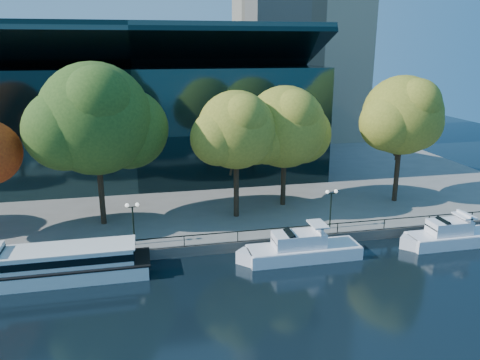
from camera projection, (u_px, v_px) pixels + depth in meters
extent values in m
plane|color=black|center=(188.00, 272.00, 40.05)|extent=(160.00, 160.00, 0.00)
cube|color=slate|center=(164.00, 164.00, 74.20)|extent=(90.00, 67.00, 1.00)
cube|color=#47443F|center=(185.00, 252.00, 42.77)|extent=(90.00, 0.25, 1.00)
cube|color=black|center=(184.00, 236.00, 42.56)|extent=(88.20, 0.08, 0.08)
cube|color=black|center=(184.00, 241.00, 42.70)|extent=(0.07, 0.07, 0.90)
cube|color=black|center=(135.00, 123.00, 67.09)|extent=(50.00, 24.00, 16.00)
cube|color=black|center=(131.00, 55.00, 60.71)|extent=(50.00, 17.14, 7.86)
cube|color=white|center=(53.00, 272.00, 38.60)|extent=(15.55, 3.78, 1.22)
cube|color=black|center=(52.00, 265.00, 38.42)|extent=(15.86, 3.85, 0.13)
cube|color=white|center=(58.00, 257.00, 38.34)|extent=(12.13, 3.10, 1.33)
cube|color=black|center=(58.00, 256.00, 38.33)|extent=(12.29, 3.17, 0.61)
cube|color=white|center=(57.00, 249.00, 38.14)|extent=(12.44, 3.25, 0.11)
cube|color=white|center=(304.00, 252.00, 42.40)|extent=(10.28, 2.94, 1.17)
cube|color=white|center=(249.00, 258.00, 41.36)|extent=(2.25, 2.25, 1.17)
cube|color=white|center=(304.00, 246.00, 42.23)|extent=(10.07, 2.88, 0.08)
cube|color=white|center=(299.00, 239.00, 41.93)|extent=(4.63, 2.20, 1.27)
cube|color=black|center=(285.00, 240.00, 41.63)|extent=(2.02, 2.11, 1.60)
cube|color=white|center=(318.00, 228.00, 42.03)|extent=(0.24, 2.29, 0.78)
cube|color=white|center=(318.00, 224.00, 41.92)|extent=(1.37, 2.29, 0.15)
cube|color=white|center=(452.00, 239.00, 45.33)|extent=(8.79, 2.73, 1.17)
cube|color=white|center=(411.00, 243.00, 44.44)|extent=(2.15, 2.15, 1.17)
cube|color=white|center=(452.00, 233.00, 45.17)|extent=(8.61, 2.68, 0.08)
cube|color=white|center=(449.00, 227.00, 44.88)|extent=(3.95, 2.05, 1.27)
cube|color=black|center=(439.00, 227.00, 44.62)|extent=(1.79, 1.97, 1.48)
cube|color=white|center=(464.00, 217.00, 44.93)|extent=(0.24, 2.13, 0.78)
cube|color=white|center=(464.00, 216.00, 44.90)|extent=(1.37, 2.13, 0.15)
cylinder|color=black|center=(101.00, 183.00, 47.02)|extent=(0.56, 0.56, 8.65)
cylinder|color=black|center=(103.00, 150.00, 46.37)|extent=(1.32, 2.03, 4.31)
cylinder|color=black|center=(94.00, 154.00, 45.81)|extent=(1.21, 1.38, 3.86)
sphere|color=#2B4B17|center=(95.00, 119.00, 45.23)|extent=(10.94, 10.94, 10.94)
sphere|color=#2B4B17|center=(128.00, 129.00, 47.76)|extent=(8.20, 8.20, 8.20)
sphere|color=#2B4B17|center=(65.00, 130.00, 43.88)|extent=(7.66, 7.66, 7.66)
sphere|color=#2B4B17|center=(98.00, 101.00, 42.76)|extent=(6.56, 6.56, 6.56)
cylinder|color=black|center=(236.00, 183.00, 49.31)|extent=(0.56, 0.56, 7.48)
cylinder|color=black|center=(241.00, 155.00, 48.79)|extent=(1.19, 1.80, 3.74)
cylinder|color=black|center=(233.00, 159.00, 48.21)|extent=(1.09, 1.24, 3.35)
sphere|color=olive|center=(236.00, 130.00, 47.76)|extent=(8.06, 8.06, 8.06)
sphere|color=olive|center=(254.00, 137.00, 49.63)|extent=(6.04, 6.04, 6.04)
sphere|color=olive|center=(218.00, 138.00, 46.76)|extent=(5.64, 5.64, 5.64)
sphere|color=olive|center=(243.00, 118.00, 45.94)|extent=(4.83, 4.83, 4.83)
cylinder|color=black|center=(284.00, 174.00, 53.01)|extent=(0.56, 0.56, 7.22)
cylinder|color=black|center=(288.00, 149.00, 52.51)|extent=(1.16, 1.75, 3.61)
cylinder|color=black|center=(281.00, 153.00, 51.93)|extent=(1.07, 1.20, 3.23)
sphere|color=olive|center=(285.00, 127.00, 51.51)|extent=(9.04, 9.04, 9.04)
sphere|color=olive|center=(302.00, 134.00, 53.60)|extent=(6.78, 6.78, 6.78)
sphere|color=olive|center=(267.00, 135.00, 50.39)|extent=(6.33, 6.33, 6.33)
sphere|color=olive|center=(294.00, 115.00, 49.47)|extent=(5.43, 5.43, 5.43)
cylinder|color=black|center=(397.00, 167.00, 54.26)|extent=(0.56, 0.56, 8.09)
cylinder|color=black|center=(403.00, 140.00, 53.67)|extent=(1.26, 1.92, 4.04)
cylinder|color=black|center=(398.00, 144.00, 53.10)|extent=(1.15, 1.31, 3.61)
sphere|color=olive|center=(402.00, 115.00, 52.59)|extent=(8.91, 8.91, 8.91)
sphere|color=olive|center=(414.00, 123.00, 54.64)|extent=(6.68, 6.68, 6.68)
sphere|color=olive|center=(388.00, 123.00, 51.48)|extent=(6.23, 6.23, 6.23)
sphere|color=olive|center=(416.00, 103.00, 50.57)|extent=(5.34, 5.34, 5.34)
cylinder|color=black|center=(134.00, 226.00, 42.60)|extent=(0.14, 0.14, 3.60)
cube|color=black|center=(132.00, 207.00, 42.09)|extent=(0.90, 0.06, 0.06)
sphere|color=white|center=(127.00, 205.00, 41.94)|extent=(0.36, 0.36, 0.36)
sphere|color=white|center=(137.00, 205.00, 42.13)|extent=(0.36, 0.36, 0.36)
cylinder|color=black|center=(331.00, 211.00, 46.48)|extent=(0.14, 0.14, 3.60)
cube|color=black|center=(332.00, 193.00, 45.97)|extent=(0.90, 0.06, 0.06)
sphere|color=white|center=(327.00, 192.00, 45.82)|extent=(0.36, 0.36, 0.36)
sphere|color=white|center=(336.00, 191.00, 46.01)|extent=(0.36, 0.36, 0.36)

